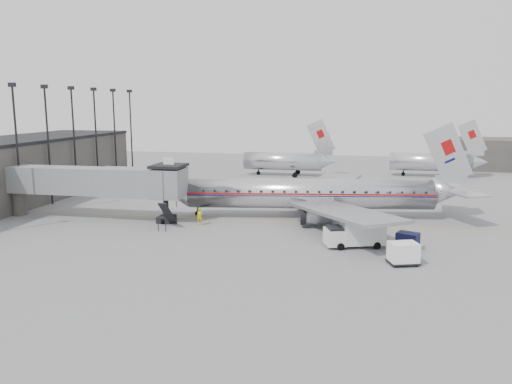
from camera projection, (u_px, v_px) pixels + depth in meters
ground at (241, 234)px, 49.82m from camera, size 160.00×160.00×0.00m
terminal at (6, 172)px, 65.40m from camera, size 12.00×46.00×8.00m
apron_line at (280, 222)px, 55.03m from camera, size 60.00×0.15×0.01m
jet_bridge at (104, 182)px, 55.88m from camera, size 21.00×6.20×7.10m
floodlight_masts at (62, 138)px, 66.27m from camera, size 0.90×42.25×15.25m
distant_aircraft_near at (284, 161)px, 90.23m from camera, size 16.39×3.20×10.26m
distant_aircraft_mid at (431, 161)px, 89.02m from camera, size 16.39×3.20×10.26m
airliner at (316, 194)px, 56.82m from camera, size 34.56×31.80×10.98m
service_van at (355, 233)px, 45.33m from camera, size 5.71×3.58×2.51m
baggage_cart_navy at (408, 240)px, 44.69m from camera, size 2.36×2.12×1.51m
baggage_cart_white at (403, 253)px, 40.37m from camera, size 2.77×2.42×1.83m
ramp_worker at (200, 216)px, 53.58m from camera, size 0.72×0.50×1.87m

